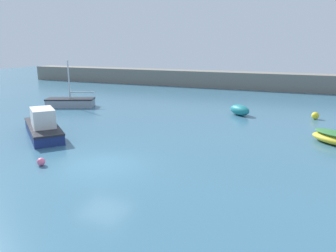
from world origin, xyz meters
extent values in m
cube|color=#38667F|center=(0.00, 0.00, -0.10)|extent=(120.00, 120.00, 0.20)
cube|color=slate|center=(0.00, 31.97, 1.10)|extent=(66.73, 3.11, 2.19)
cube|color=navy|center=(-6.59, 3.08, 0.30)|extent=(5.47, 4.94, 0.60)
cube|color=black|center=(-6.59, 3.08, 0.66)|extent=(5.58, 5.04, 0.12)
cube|color=silver|center=(-6.26, 2.81, 1.23)|extent=(2.43, 2.33, 1.27)
ellipsoid|color=yellow|center=(10.69, 8.40, 0.30)|extent=(2.99, 2.78, 0.59)
ellipsoid|color=#337238|center=(10.69, 8.40, 0.64)|extent=(2.69, 2.50, 0.24)
cube|color=gray|center=(-11.58, 11.98, 0.35)|extent=(4.62, 3.21, 0.70)
cube|color=black|center=(-11.58, 11.98, 0.76)|extent=(4.71, 3.27, 0.12)
cylinder|color=silver|center=(-11.58, 11.98, 2.52)|extent=(0.13, 0.13, 3.65)
cylinder|color=silver|center=(-10.50, 12.44, 1.41)|extent=(2.18, 1.01, 0.10)
ellipsoid|color=teal|center=(3.96, 14.44, 0.43)|extent=(2.29, 2.16, 0.86)
sphere|color=#EA668C|center=(-2.73, -1.21, 0.20)|extent=(0.39, 0.39, 0.39)
sphere|color=yellow|center=(9.80, 15.18, 0.29)|extent=(0.58, 0.58, 0.58)
camera|label=1|loc=(8.83, -12.72, 5.76)|focal=35.00mm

